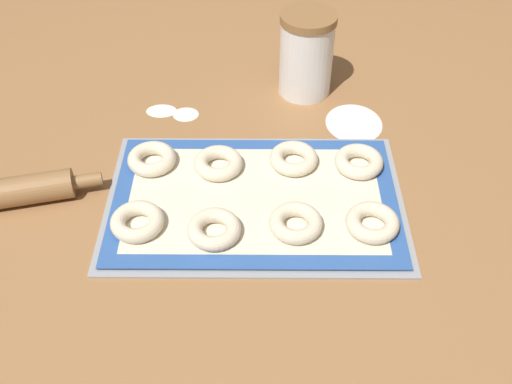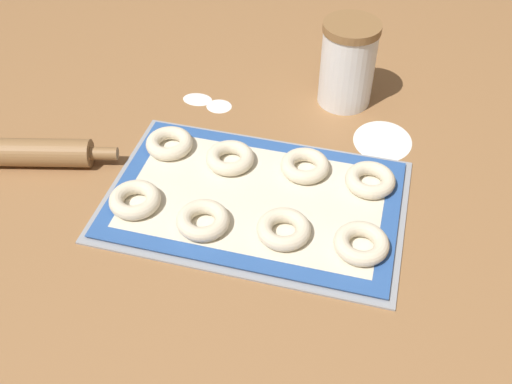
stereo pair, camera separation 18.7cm
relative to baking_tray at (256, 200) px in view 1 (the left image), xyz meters
The scene contains 15 objects.
ground_plane 0.01m from the baking_tray, 101.05° to the right, with size 2.80×2.80×0.00m, color olive.
baking_tray is the anchor object (origin of this frame).
baking_mat 0.01m from the baking_tray, ahead, with size 0.50×0.32×0.00m.
bagel_front_far_left 0.21m from the baking_tray, 160.04° to the right, with size 0.09×0.09×0.03m.
bagel_front_mid_left 0.11m from the baking_tray, 127.91° to the right, with size 0.09×0.09×0.03m.
bagel_front_mid_right 0.10m from the baking_tray, 47.68° to the right, with size 0.09×0.09×0.03m.
bagel_front_far_right 0.21m from the baking_tray, 20.23° to the right, with size 0.09×0.09×0.03m.
bagel_back_far_left 0.21m from the baking_tray, 155.86° to the left, with size 0.09×0.09×0.03m.
bagel_back_mid_left 0.10m from the baking_tray, 132.68° to the left, with size 0.09×0.09×0.03m.
bagel_back_mid_right 0.11m from the baking_tray, 52.23° to the left, with size 0.09×0.09×0.03m.
bagel_back_far_right 0.21m from the baking_tray, 23.31° to the left, with size 0.09×0.09×0.03m.
flour_canister 0.37m from the baking_tray, 73.38° to the left, with size 0.12×0.12×0.18m.
flour_patch_near 0.33m from the baking_tray, 126.81° to the left, with size 0.06×0.05×0.00m.
flour_patch_far 0.29m from the baking_tray, 120.08° to the left, with size 0.05×0.05×0.00m.
flour_patch_side 0.30m from the baking_tray, 48.86° to the left, with size 0.12×0.13×0.00m.
Camera 1 is at (0.01, -0.74, 0.75)m, focal length 42.00 mm.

